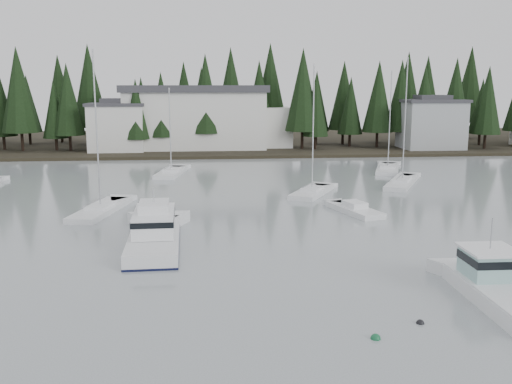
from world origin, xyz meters
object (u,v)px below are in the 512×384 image
sailboat_9 (312,193)px  runabout_1 (355,211)px  house_west (117,126)px  house_east_a (431,123)px  sailboat_2 (402,184)px  sailboat_8 (388,170)px  lobster_boat_teal (499,291)px  harbor_inn (207,118)px  sailboat_10 (171,174)px  cabin_cruiser_center (155,236)px  sailboat_7 (101,211)px

sailboat_9 → runabout_1: bearing=-138.4°
house_west → house_east_a: (54.00, -1.00, 0.25)m
sailboat_2 → sailboat_8: bearing=18.5°
lobster_boat_teal → harbor_inn: bearing=12.6°
runabout_1 → house_east_a: bearing=-45.9°
sailboat_8 → sailboat_9: 20.85m
house_east_a → sailboat_10: sailboat_10 is taller
runabout_1 → cabin_cruiser_center: bearing=101.5°
sailboat_7 → runabout_1: bearing=-83.3°
lobster_boat_teal → sailboat_7: bearing=47.2°
house_west → sailboat_7: size_ratio=0.64×
sailboat_2 → runabout_1: (-9.43, -14.29, 0.05)m
cabin_cruiser_center → runabout_1: size_ratio=1.59×
sailboat_7 → runabout_1: sailboat_7 is taller
runabout_1 → house_west: bearing=13.0°
house_west → lobster_boat_teal: bearing=-66.9°
house_west → sailboat_2: 50.78m
sailboat_2 → sailboat_8: sailboat_2 is taller
sailboat_10 → sailboat_8: bearing=-79.8°
sailboat_2 → sailboat_9: 12.74m
sailboat_9 → runabout_1: size_ratio=1.98×
harbor_inn → sailboat_7: 50.83m
sailboat_9 → lobster_boat_teal: bearing=-144.2°
sailboat_2 → sailboat_10: 29.09m
house_west → harbor_inn: bearing=12.5°
sailboat_8 → sailboat_10: (-29.02, -0.56, -0.01)m
lobster_boat_teal → sailboat_10: size_ratio=0.76×
house_east_a → lobster_boat_teal: (-23.99, -69.19, -4.32)m
sailboat_8 → runabout_1: (-11.22, -25.06, 0.06)m
lobster_boat_teal → sailboat_8: size_ratio=0.64×
sailboat_7 → sailboat_10: bearing=-0.8°
sailboat_7 → sailboat_10: (5.12, 22.33, -0.03)m
house_east_a → lobster_boat_teal: house_east_a is taller
sailboat_7 → sailboat_8: 41.11m
sailboat_10 → sailboat_2: bearing=-101.5°
sailboat_8 → sailboat_10: sailboat_8 is taller
cabin_cruiser_center → sailboat_2: bearing=-50.2°
house_west → cabin_cruiser_center: house_west is taller
sailboat_7 → sailboat_8: size_ratio=1.09×
sailboat_7 → harbor_inn: bearing=0.7°
house_west → sailboat_2: sailboat_2 is taller
lobster_boat_teal → house_east_a: bearing=-18.1°
lobster_boat_teal → sailboat_8: (9.18, 46.91, -0.51)m
house_east_a → sailboat_9: (-28.23, -38.25, -4.81)m
lobster_boat_teal → house_west: bearing=24.2°
runabout_1 → harbor_inn: bearing=-3.1°
lobster_boat_teal → runabout_1: size_ratio=1.24×
cabin_cruiser_center → sailboat_8: 44.57m
house_east_a → sailboat_2: size_ratio=0.71×
sailboat_7 → runabout_1: 23.03m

